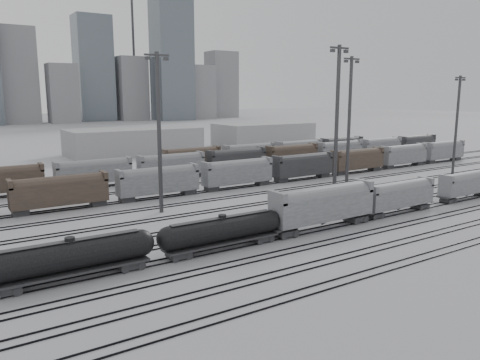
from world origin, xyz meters
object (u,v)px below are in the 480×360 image
light_mast_c (337,117)px  tank_car_b (222,230)px  hopper_car_c (467,183)px  hopper_car_b (399,194)px  hopper_car_a (323,203)px  tank_car_a (71,257)px

light_mast_c → tank_car_b: bearing=-155.3°
hopper_car_c → hopper_car_b: bearing=-180.0°
hopper_car_a → light_mast_c: (17.30, 15.41, 10.69)m
tank_car_a → light_mast_c: (51.04, 15.41, 11.84)m
tank_car_a → hopper_car_c: bearing=0.0°
hopper_car_a → hopper_car_b: (16.05, -0.00, -0.61)m
tank_car_b → light_mast_c: size_ratio=0.62×
tank_car_b → light_mast_c: (33.46, 15.41, 11.95)m
hopper_car_b → tank_car_b: bearing=180.0°
hopper_car_a → hopper_car_c: size_ratio=1.24×
tank_car_a → tank_car_b: tank_car_a is taller
hopper_car_b → light_mast_c: light_mast_c is taller
hopper_car_b → light_mast_c: bearing=85.4°
hopper_car_a → hopper_car_c: 34.60m
tank_car_b → hopper_car_a: size_ratio=1.01×
tank_car_a → hopper_car_c: hopper_car_c is taller
tank_car_a → hopper_car_a: bearing=0.0°
hopper_car_a → tank_car_a: bearing=180.0°
hopper_car_c → light_mast_c: bearing=138.3°
tank_car_a → hopper_car_a: size_ratio=1.06×
tank_car_b → light_mast_c: bearing=24.7°
tank_car_b → light_mast_c: 38.73m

